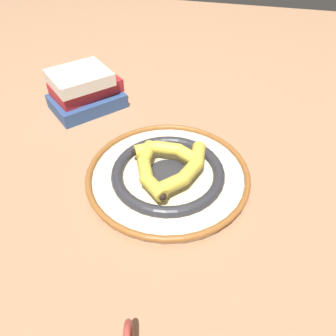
% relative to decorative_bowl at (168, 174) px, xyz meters
% --- Properties ---
extents(ground_plane, '(2.80, 2.80, 0.00)m').
position_rel_decorative_bowl_xyz_m(ground_plane, '(-0.02, 0.03, -0.01)').
color(ground_plane, '#A87A56').
extents(decorative_bowl, '(0.38, 0.38, 0.03)m').
position_rel_decorative_bowl_xyz_m(decorative_bowl, '(0.00, 0.00, 0.00)').
color(decorative_bowl, beige).
rests_on(decorative_bowl, ground_plane).
extents(banana_a, '(0.18, 0.09, 0.03)m').
position_rel_decorative_bowl_xyz_m(banana_a, '(-0.03, 0.04, 0.03)').
color(banana_a, gold).
rests_on(banana_a, decorative_bowl).
extents(banana_b, '(0.19, 0.10, 0.03)m').
position_rel_decorative_bowl_xyz_m(banana_b, '(-0.01, -0.04, 0.03)').
color(banana_b, gold).
rests_on(banana_b, decorative_bowl).
extents(banana_c, '(0.06, 0.17, 0.03)m').
position_rel_decorative_bowl_xyz_m(banana_c, '(0.04, 0.01, 0.03)').
color(banana_c, yellow).
rests_on(banana_c, decorative_bowl).
extents(book_stack, '(0.25, 0.24, 0.11)m').
position_rel_decorative_bowl_xyz_m(book_stack, '(0.25, 0.31, 0.04)').
color(book_stack, '#2D4C84').
rests_on(book_stack, ground_plane).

